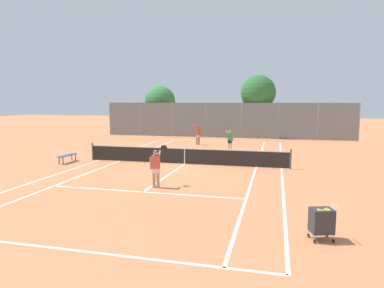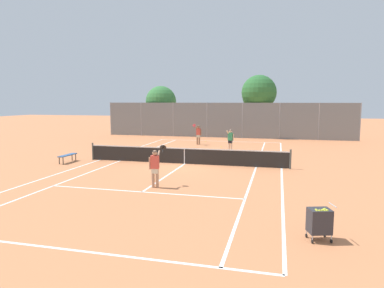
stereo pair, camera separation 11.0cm
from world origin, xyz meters
name	(u,v)px [view 1 (the left image)]	position (x,y,z in m)	size (l,w,h in m)	color
ground_plane	(185,164)	(0.00, 0.00, 0.00)	(120.00, 120.00, 0.00)	#CC7A4C
court_line_markings	(185,164)	(0.00, 0.00, 0.00)	(11.10, 23.90, 0.01)	white
tennis_net	(185,155)	(0.00, 0.00, 0.51)	(12.00, 0.10, 1.07)	#474C47
ball_cart	(322,221)	(6.39, -9.76, 0.53)	(0.73, 0.63, 0.96)	#2D2D33
player_near_side	(156,166)	(0.25, -5.56, 0.93)	(0.59, 0.79, 1.77)	tan
player_far_left	(198,134)	(-1.27, 8.96, 0.93)	(0.64, 0.75, 1.77)	#936B4C
player_far_right	(230,139)	(1.91, 5.61, 0.91)	(0.51, 0.47, 1.60)	beige
loose_tennis_ball_0	(221,147)	(0.87, 7.86, 0.03)	(0.07, 0.07, 0.07)	#D1DB33
loose_tennis_ball_1	(205,141)	(-1.11, 11.17, 0.03)	(0.07, 0.07, 0.07)	#D1DB33
courtside_bench	(67,156)	(-6.95, -1.19, 0.41)	(0.36, 1.50, 0.47)	#33598C
back_fence	(224,120)	(0.00, 14.98, 1.76)	(25.06, 0.08, 3.51)	gray
tree_behind_left	(161,102)	(-7.31, 17.03, 3.52)	(3.35, 3.35, 5.31)	brown
tree_behind_right	(257,94)	(3.13, 16.60, 4.41)	(3.52, 3.52, 6.28)	brown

